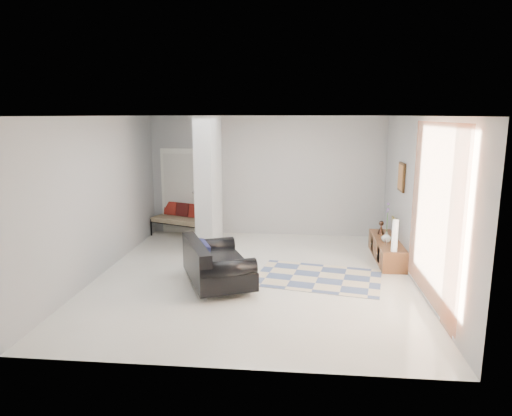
# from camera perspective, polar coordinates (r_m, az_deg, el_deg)

# --- Properties ---
(floor) EXTENTS (6.00, 6.00, 0.00)m
(floor) POSITION_cam_1_polar(r_m,az_deg,el_deg) (8.18, -0.27, -8.59)
(floor) COLOR silver
(floor) RESTS_ON ground
(ceiling) EXTENTS (6.00, 6.00, 0.00)m
(ceiling) POSITION_cam_1_polar(r_m,az_deg,el_deg) (7.67, -0.29, 11.43)
(ceiling) COLOR white
(ceiling) RESTS_ON wall_back
(wall_back) EXTENTS (6.00, 0.00, 6.00)m
(wall_back) POSITION_cam_1_polar(r_m,az_deg,el_deg) (10.76, 1.32, 4.00)
(wall_back) COLOR #ACAEB0
(wall_back) RESTS_ON ground
(wall_front) EXTENTS (6.00, 0.00, 6.00)m
(wall_front) POSITION_cam_1_polar(r_m,az_deg,el_deg) (4.91, -3.80, -5.26)
(wall_front) COLOR #ACAEB0
(wall_front) RESTS_ON ground
(wall_left) EXTENTS (0.00, 6.00, 6.00)m
(wall_left) POSITION_cam_1_polar(r_m,az_deg,el_deg) (8.53, -19.00, 1.36)
(wall_left) COLOR #ACAEB0
(wall_left) RESTS_ON ground
(wall_right) EXTENTS (0.00, 6.00, 6.00)m
(wall_right) POSITION_cam_1_polar(r_m,az_deg,el_deg) (8.02, 19.68, 0.70)
(wall_right) COLOR #ACAEB0
(wall_right) RESTS_ON ground
(partition_column) EXTENTS (0.35, 1.20, 2.80)m
(partition_column) POSITION_cam_1_polar(r_m,az_deg,el_deg) (9.53, -5.91, 2.95)
(partition_column) COLOR #B9BFC1
(partition_column) RESTS_ON floor
(hallway_door) EXTENTS (0.85, 0.06, 2.04)m
(hallway_door) POSITION_cam_1_polar(r_m,az_deg,el_deg) (11.12, -9.56, 2.11)
(hallway_door) COLOR white
(hallway_door) RESTS_ON floor
(curtain) EXTENTS (0.00, 2.55, 2.55)m
(curtain) POSITION_cam_1_polar(r_m,az_deg,el_deg) (6.90, 21.35, -0.68)
(curtain) COLOR #D56A38
(curtain) RESTS_ON wall_right
(wall_art) EXTENTS (0.04, 0.45, 0.55)m
(wall_art) POSITION_cam_1_polar(r_m,az_deg,el_deg) (9.17, 17.74, 3.70)
(wall_art) COLOR #39230F
(wall_art) RESTS_ON wall_right
(media_console) EXTENTS (0.45, 1.77, 0.80)m
(media_console) POSITION_cam_1_polar(r_m,az_deg,el_deg) (9.43, 16.01, -4.98)
(media_console) COLOR brown
(media_console) RESTS_ON floor
(loveseat) EXTENTS (1.48, 1.82, 0.76)m
(loveseat) POSITION_cam_1_polar(r_m,az_deg,el_deg) (7.75, -5.22, -7.02)
(loveseat) COLOR silver
(loveseat) RESTS_ON floor
(daybed) EXTENTS (1.66, 1.15, 0.77)m
(daybed) POSITION_cam_1_polar(r_m,az_deg,el_deg) (10.89, -8.95, -1.26)
(daybed) COLOR black
(daybed) RESTS_ON floor
(area_rug) EXTENTS (2.37, 1.81, 0.01)m
(area_rug) POSITION_cam_1_polar(r_m,az_deg,el_deg) (8.19, 7.76, -8.61)
(area_rug) COLOR beige
(area_rug) RESTS_ON floor
(cylinder_lamp) EXTENTS (0.11, 0.11, 0.58)m
(cylinder_lamp) POSITION_cam_1_polar(r_m,az_deg,el_deg) (8.57, 16.97, -3.32)
(cylinder_lamp) COLOR white
(cylinder_lamp) RESTS_ON media_console
(bronze_figurine) EXTENTS (0.15, 0.15, 0.27)m
(bronze_figurine) POSITION_cam_1_polar(r_m,az_deg,el_deg) (9.75, 15.37, -2.38)
(bronze_figurine) COLOR #301D15
(bronze_figurine) RESTS_ON media_console
(vase) EXTENTS (0.20, 0.20, 0.20)m
(vase) POSITION_cam_1_polar(r_m,az_deg,el_deg) (9.19, 15.98, -3.50)
(vase) COLOR silver
(vase) RESTS_ON media_console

